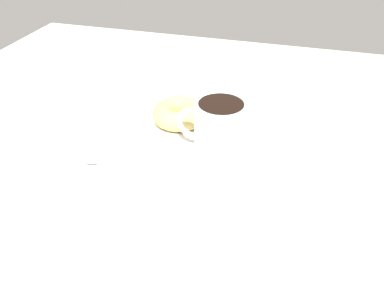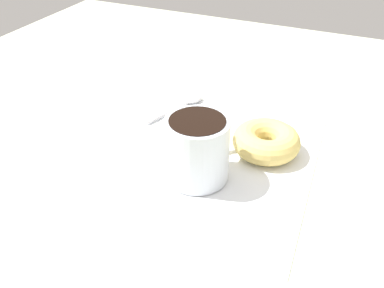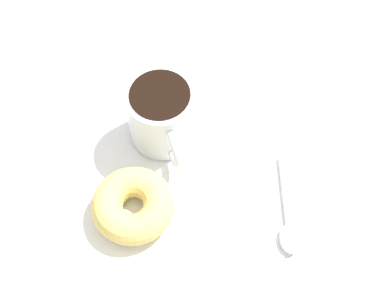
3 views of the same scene
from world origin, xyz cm
name	(u,v)px [view 1 (image 1 of 3)]	position (x,y,z in cm)	size (l,w,h in cm)	color
ground_plane	(176,167)	(0.00, 0.00, -1.00)	(120.00, 120.00, 2.00)	beige
napkin	(192,155)	(-2.60, 2.03, 0.15)	(34.11, 34.11, 0.30)	white
coffee_cup	(219,126)	(-5.14, 5.87, 4.82)	(8.48, 11.85, 8.76)	silver
donut	(179,114)	(-12.03, -3.23, 2.15)	(9.82, 9.82, 3.70)	#E5C66B
spoon	(98,163)	(4.46, -11.53, 0.70)	(5.64, 12.47, 0.90)	silver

